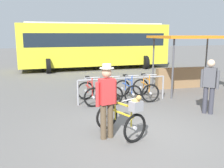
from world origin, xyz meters
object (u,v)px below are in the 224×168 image
at_px(person_with_featured_bike, 107,98).
at_px(pedestrian_with_backpack, 210,83).
at_px(racked_bike_red, 89,93).
at_px(racked_bike_lime, 109,91).
at_px(featured_bicycle, 124,117).
at_px(market_stall, 187,57).
at_px(bus_distant, 95,43).
at_px(racked_bike_orange, 145,89).
at_px(racked_bike_blue, 127,90).

relative_size(person_with_featured_bike, pedestrian_with_backpack, 1.05).
height_order(racked_bike_red, person_with_featured_bike, person_with_featured_bike).
bearing_deg(racked_bike_red, racked_bike_lime, -0.54).
xyz_separation_m(racked_bike_lime, featured_bicycle, (-0.53, -3.08, 0.12)).
relative_size(racked_bike_lime, featured_bicycle, 0.92).
relative_size(racked_bike_lime, market_stall, 0.36).
xyz_separation_m(featured_bicycle, person_with_featured_bike, (-0.39, 0.04, 0.46)).
bearing_deg(market_stall, bus_distant, 106.22).
bearing_deg(person_with_featured_bike, racked_bike_orange, 52.55).
xyz_separation_m(racked_bike_blue, pedestrian_with_backpack, (1.80, -2.15, 0.57)).
distance_m(racked_bike_red, racked_bike_lime, 0.70).
bearing_deg(person_with_featured_bike, featured_bicycle, -5.24).
bearing_deg(bus_distant, racked_bike_orange, -90.55).
bearing_deg(featured_bicycle, racked_bike_blue, 68.18).
height_order(racked_bike_red, pedestrian_with_backpack, pedestrian_with_backpack).
xyz_separation_m(racked_bike_red, pedestrian_with_backpack, (3.20, -2.16, 0.57)).
height_order(racked_bike_lime, bus_distant, bus_distant).
bearing_deg(racked_bike_orange, person_with_featured_bike, -127.45).
relative_size(racked_bike_red, bus_distant, 0.11).
height_order(pedestrian_with_backpack, market_stall, market_stall).
distance_m(racked_bike_lime, featured_bicycle, 3.12).
relative_size(person_with_featured_bike, market_stall, 0.54).
height_order(racked_bike_orange, market_stall, market_stall).
relative_size(pedestrian_with_backpack, market_stall, 0.51).
bearing_deg(racked_bike_blue, racked_bike_lime, 179.46).
bearing_deg(bus_distant, featured_bicycle, -99.75).
distance_m(racked_bike_red, racked_bike_blue, 1.40).
height_order(bus_distant, market_stall, bus_distant).
bearing_deg(racked_bike_blue, market_stall, 16.94).
bearing_deg(racked_bike_orange, racked_bike_lime, 179.46).
height_order(racked_bike_lime, racked_bike_orange, same).
relative_size(racked_bike_orange, market_stall, 0.35).
relative_size(featured_bicycle, market_stall, 0.39).
relative_size(racked_bike_blue, bus_distant, 0.11).
xyz_separation_m(pedestrian_with_backpack, market_stall, (1.22, 3.07, 0.46)).
bearing_deg(pedestrian_with_backpack, market_stall, 68.29).
bearing_deg(featured_bicycle, racked_bike_red, 93.19).
bearing_deg(bus_distant, racked_bike_blue, -95.17).
height_order(person_with_featured_bike, pedestrian_with_backpack, person_with_featured_bike).
bearing_deg(person_with_featured_bike, racked_bike_lime, 73.19).
bearing_deg(bus_distant, racked_bike_lime, -99.74).
relative_size(racked_bike_red, person_with_featured_bike, 0.65).
bearing_deg(racked_bike_lime, bus_distant, 80.26).
relative_size(racked_bike_lime, racked_bike_blue, 1.02).
bearing_deg(racked_bike_red, racked_bike_blue, -0.54).
distance_m(racked_bike_red, market_stall, 4.63).
bearing_deg(market_stall, featured_bicycle, -136.84).
bearing_deg(person_with_featured_bike, racked_bike_blue, 61.92).
distance_m(racked_bike_blue, market_stall, 3.33).
relative_size(racked_bike_orange, bus_distant, 0.11).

